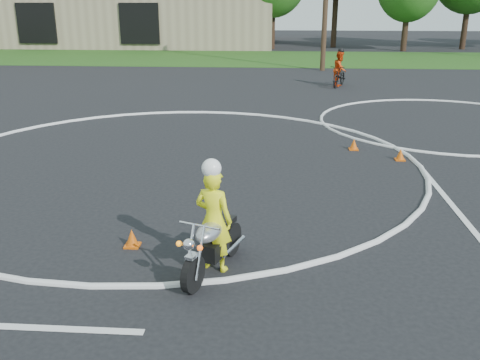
{
  "coord_description": "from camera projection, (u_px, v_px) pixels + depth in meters",
  "views": [
    {
      "loc": [
        2.55,
        -9.42,
        3.84
      ],
      "look_at": [
        1.98,
        -1.42,
        1.1
      ],
      "focal_mm": 40.0,
      "sensor_mm": 36.0,
      "label": 1
    }
  ],
  "objects": [
    {
      "name": "rider_second_grp",
      "position": [
        340.0,
        73.0,
        24.23
      ],
      "size": [
        1.21,
        1.91,
        1.73
      ],
      "rotation": [
        0.0,
        0.0,
        -0.35
      ],
      "color": "black",
      "rests_on": "ground"
    },
    {
      "name": "ground",
      "position": [
        143.0,
        208.0,
        10.3
      ],
      "size": [
        120.0,
        120.0,
        0.0
      ],
      "primitive_type": "plane",
      "color": "black",
      "rests_on": "ground"
    },
    {
      "name": "grass_strip",
      "position": [
        240.0,
        58.0,
        35.79
      ],
      "size": [
        120.0,
        10.0,
        0.02
      ],
      "primitive_type": "cube",
      "color": "#1E4714",
      "rests_on": "ground"
    },
    {
      "name": "traffic_cones",
      "position": [
        302.0,
        157.0,
        13.12
      ],
      "size": [
        21.56,
        7.02,
        0.3
      ],
      "color": "#D5560B",
      "rests_on": "ground"
    },
    {
      "name": "rider_primary_grp",
      "position": [
        214.0,
        217.0,
        7.73
      ],
      "size": [
        0.66,
        0.55,
        1.72
      ],
      "rotation": [
        0.0,
        0.0,
        -0.35
      ],
      "color": "#FCFF1A",
      "rests_on": "ground"
    },
    {
      "name": "primary_motorcycle",
      "position": [
        212.0,
        245.0,
        7.73
      ],
      "size": [
        0.86,
        1.69,
        0.93
      ],
      "rotation": [
        0.0,
        0.0,
        -0.35
      ],
      "color": "black",
      "rests_on": "ground"
    },
    {
      "name": "course_markings",
      "position": [
        262.0,
        149.0,
        14.26
      ],
      "size": [
        19.05,
        19.05,
        0.12
      ],
      "color": "silver",
      "rests_on": "ground"
    }
  ]
}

